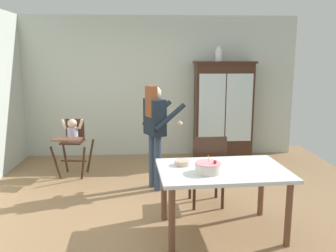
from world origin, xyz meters
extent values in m
plane|color=#93704C|center=(0.00, 0.00, 0.00)|extent=(6.24, 6.24, 0.00)
cube|color=beige|center=(0.00, 2.63, 1.35)|extent=(5.32, 0.06, 2.70)
cube|color=#382116|center=(1.22, 2.37, 0.90)|extent=(1.08, 0.42, 1.81)
cube|color=#382116|center=(1.22, 2.37, 1.83)|extent=(1.14, 0.48, 0.04)
cube|color=silver|center=(0.97, 2.15, 1.00)|extent=(0.49, 0.01, 1.27)
cube|color=silver|center=(1.48, 2.15, 1.00)|extent=(0.49, 0.01, 1.27)
cube|color=#382116|center=(1.22, 2.37, 1.00)|extent=(1.00, 0.36, 0.02)
cylinder|color=white|center=(1.11, 2.37, 1.96)|extent=(0.13, 0.13, 0.22)
cylinder|color=white|center=(1.11, 2.37, 2.09)|extent=(0.07, 0.07, 0.05)
cylinder|color=#382116|center=(-1.68, 1.17, 0.28)|extent=(0.15, 0.13, 0.56)
cylinder|color=#382116|center=(-1.24, 1.13, 0.28)|extent=(0.13, 0.15, 0.56)
cylinder|color=#382116|center=(-1.64, 1.61, 0.28)|extent=(0.13, 0.15, 0.56)
cylinder|color=#382116|center=(-1.20, 1.57, 0.28)|extent=(0.15, 0.13, 0.56)
cube|color=#382116|center=(-1.44, 1.37, 0.25)|extent=(0.42, 0.08, 0.02)
cube|color=#382116|center=(-1.44, 1.37, 0.57)|extent=(0.37, 0.37, 0.02)
cube|color=#382116|center=(-1.43, 1.52, 0.76)|extent=(0.31, 0.06, 0.34)
cube|color=brown|center=(-1.47, 1.10, 0.68)|extent=(0.46, 0.28, 0.02)
cylinder|color=#B2ADD1|center=(-1.44, 1.39, 0.70)|extent=(0.17, 0.17, 0.22)
sphere|color=beige|center=(-1.44, 1.39, 0.87)|extent=(0.15, 0.15, 0.15)
cylinder|color=beige|center=(-1.58, 1.40, 0.86)|extent=(0.10, 0.05, 0.17)
cylinder|color=beige|center=(-1.30, 1.37, 0.86)|extent=(0.10, 0.05, 0.17)
cylinder|color=#33425B|center=(-0.08, 0.64, 0.41)|extent=(0.11, 0.11, 0.82)
cylinder|color=#33425B|center=(-0.15, 0.79, 0.41)|extent=(0.11, 0.11, 0.82)
cube|color=#19232D|center=(-0.11, 0.72, 1.08)|extent=(0.34, 0.41, 0.52)
cube|color=white|center=(-0.02, 0.76, 1.08)|extent=(0.03, 0.06, 0.49)
sphere|color=beige|center=(-0.11, 0.72, 1.43)|extent=(0.19, 0.19, 0.19)
cube|color=brown|center=(-0.16, 0.69, 1.31)|extent=(0.18, 0.22, 0.44)
cylinder|color=#19232D|center=(0.10, 0.60, 1.10)|extent=(0.47, 0.28, 0.37)
sphere|color=beige|center=(0.24, 0.67, 0.99)|extent=(0.08, 0.08, 0.08)
cylinder|color=#19232D|center=(-0.08, 0.96, 1.10)|extent=(0.47, 0.28, 0.37)
sphere|color=beige|center=(0.07, 1.03, 0.99)|extent=(0.08, 0.08, 0.08)
cube|color=silver|center=(0.60, -0.67, 0.72)|extent=(1.44, 1.02, 0.04)
cylinder|color=brown|center=(0.02, -1.08, 0.35)|extent=(0.07, 0.07, 0.70)
cylinder|color=brown|center=(1.22, -1.00, 0.35)|extent=(0.07, 0.07, 0.70)
cylinder|color=brown|center=(-0.03, -0.33, 0.35)|extent=(0.07, 0.07, 0.70)
cylinder|color=brown|center=(1.18, -0.25, 0.35)|extent=(0.07, 0.07, 0.70)
cylinder|color=beige|center=(0.42, -0.79, 0.79)|extent=(0.28, 0.28, 0.10)
cylinder|color=pink|center=(0.42, -0.79, 0.84)|extent=(0.27, 0.27, 0.01)
cylinder|color=#F2E5CC|center=(0.42, -0.79, 0.88)|extent=(0.01, 0.01, 0.06)
cone|color=yellow|center=(0.42, -0.79, 0.92)|extent=(0.02, 0.02, 0.02)
sphere|color=red|center=(0.48, -0.83, 0.87)|extent=(0.04, 0.04, 0.04)
cylinder|color=#C6AD93|center=(0.17, -0.51, 0.77)|extent=(0.18, 0.18, 0.05)
cylinder|color=#382116|center=(0.73, 0.31, 0.23)|extent=(0.04, 0.04, 0.45)
cylinder|color=#382116|center=(0.36, 0.30, 0.23)|extent=(0.04, 0.04, 0.45)
cylinder|color=#382116|center=(0.74, -0.06, 0.23)|extent=(0.04, 0.04, 0.45)
cylinder|color=#382116|center=(0.37, -0.07, 0.23)|extent=(0.04, 0.04, 0.45)
cube|color=brown|center=(0.55, 0.12, 0.47)|extent=(0.46, 0.46, 0.03)
cube|color=#382116|center=(0.56, -0.08, 0.72)|extent=(0.42, 0.05, 0.48)
cylinder|color=#382116|center=(0.75, -0.07, 0.72)|extent=(0.03, 0.03, 0.48)
cylinder|color=#382116|center=(0.37, -0.09, 0.72)|extent=(0.03, 0.03, 0.48)
camera|label=1|loc=(-0.19, -4.34, 1.94)|focal=38.12mm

